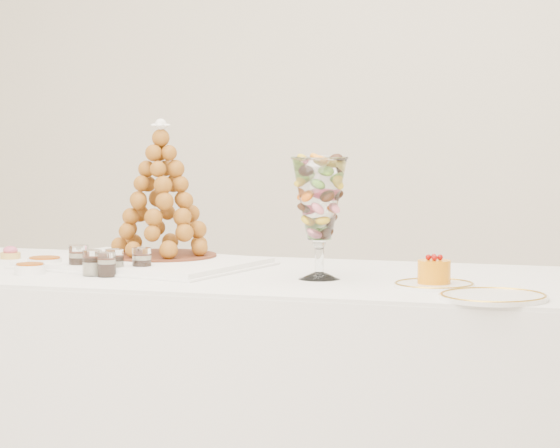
% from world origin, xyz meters
% --- Properties ---
extents(buffet_table, '(2.11, 0.95, 0.78)m').
position_xyz_m(buffet_table, '(0.02, 0.20, 0.39)').
color(buffet_table, white).
rests_on(buffet_table, ground).
extents(lace_tray, '(0.68, 0.55, 0.02)m').
position_xyz_m(lace_tray, '(-0.32, 0.24, 0.79)').
color(lace_tray, white).
rests_on(lace_tray, buffet_table).
extents(macaron_vase, '(0.15, 0.15, 0.32)m').
position_xyz_m(macaron_vase, '(0.25, 0.15, 0.99)').
color(macaron_vase, white).
rests_on(macaron_vase, buffet_table).
extents(cake_plate, '(0.21, 0.21, 0.01)m').
position_xyz_m(cake_plate, '(0.57, 0.10, 0.79)').
color(cake_plate, white).
rests_on(cake_plate, buffet_table).
extents(spare_plate, '(0.26, 0.26, 0.01)m').
position_xyz_m(spare_plate, '(0.76, -0.07, 0.79)').
color(spare_plate, white).
rests_on(spare_plate, buffet_table).
extents(pink_tart, '(0.06, 0.06, 0.04)m').
position_xyz_m(pink_tart, '(-0.79, 0.29, 0.80)').
color(pink_tart, tan).
rests_on(pink_tart, buffet_table).
extents(verrine_a, '(0.06, 0.06, 0.07)m').
position_xyz_m(verrine_a, '(-0.44, 0.07, 0.82)').
color(verrine_a, white).
rests_on(verrine_a, buffet_table).
extents(verrine_b, '(0.06, 0.06, 0.07)m').
position_xyz_m(verrine_b, '(-0.32, 0.06, 0.82)').
color(verrine_b, white).
rests_on(verrine_b, buffet_table).
extents(verrine_c, '(0.05, 0.05, 0.07)m').
position_xyz_m(verrine_c, '(-0.25, 0.10, 0.82)').
color(verrine_c, white).
rests_on(verrine_c, buffet_table).
extents(verrine_d, '(0.06, 0.06, 0.07)m').
position_xyz_m(verrine_d, '(-0.36, 0.01, 0.82)').
color(verrine_d, white).
rests_on(verrine_d, buffet_table).
extents(verrine_e, '(0.06, 0.06, 0.07)m').
position_xyz_m(verrine_e, '(-0.31, -0.00, 0.82)').
color(verrine_e, white).
rests_on(verrine_e, buffet_table).
extents(ramekin_back, '(0.10, 0.10, 0.03)m').
position_xyz_m(ramekin_back, '(-0.56, 0.09, 0.80)').
color(ramekin_back, white).
rests_on(ramekin_back, buffet_table).
extents(ramekin_front, '(0.08, 0.08, 0.03)m').
position_xyz_m(ramekin_front, '(-0.53, -0.03, 0.80)').
color(ramekin_front, white).
rests_on(ramekin_front, buffet_table).
extents(croquembouche, '(0.32, 0.32, 0.40)m').
position_xyz_m(croquembouche, '(-0.30, 0.33, 1.00)').
color(croquembouche, brown).
rests_on(croquembouche, lace_tray).
extents(mousse_cake, '(0.09, 0.09, 0.07)m').
position_xyz_m(mousse_cake, '(0.57, 0.10, 0.82)').
color(mousse_cake, orange).
rests_on(mousse_cake, cake_plate).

